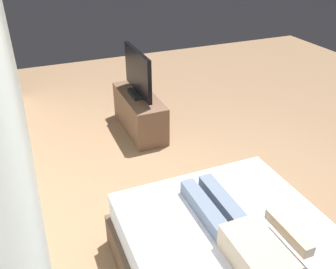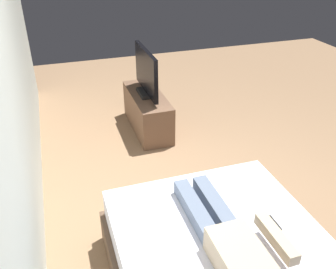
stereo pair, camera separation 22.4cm
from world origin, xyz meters
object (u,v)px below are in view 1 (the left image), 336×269
tv_stand (139,113)px  tv (138,74)px  person (247,241)px  remote (282,217)px

tv_stand → tv: tv is taller
person → tv_stand: 2.77m
person → remote: 0.44m
tv_stand → tv: (-0.00, -0.00, 0.53)m
tv_stand → tv: bearing=-176.4°
remote → tv: size_ratio=0.17×
person → tv_stand: person is taller
person → tv: size_ratio=1.43×
remote → tv_stand: remote is taller
person → remote: size_ratio=8.40×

